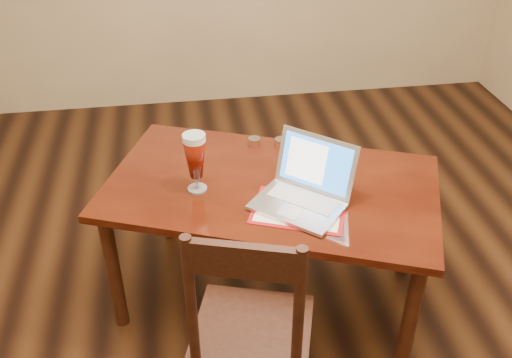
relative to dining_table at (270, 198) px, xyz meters
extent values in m
plane|color=black|center=(0.08, -0.17, -0.62)|extent=(5.00, 5.00, 0.00)
cube|color=#461609|center=(0.01, 0.01, 0.05)|extent=(1.67, 1.31, 0.04)
cylinder|color=#371C0D|center=(-0.73, -0.07, -0.29)|extent=(0.06, 0.06, 0.65)
cylinder|color=#371C0D|center=(0.49, -0.55, -0.29)|extent=(0.06, 0.06, 0.65)
cylinder|color=#371C0D|center=(-0.48, 0.56, -0.29)|extent=(0.06, 0.06, 0.65)
cylinder|color=#371C0D|center=(0.74, 0.08, -0.29)|extent=(0.06, 0.06, 0.65)
cube|color=maroon|center=(0.09, -0.20, 0.07)|extent=(0.46, 0.40, 0.00)
cube|color=white|center=(0.09, -0.20, 0.07)|extent=(0.41, 0.35, 0.00)
cube|color=silver|center=(0.08, -0.19, 0.08)|extent=(0.44, 0.42, 0.02)
cube|color=#B8B7BC|center=(0.11, -0.15, 0.09)|extent=(0.30, 0.28, 0.00)
cube|color=silver|center=(0.03, -0.24, 0.09)|extent=(0.11, 0.11, 0.00)
cube|color=silver|center=(0.18, -0.07, 0.21)|extent=(0.32, 0.29, 0.24)
cube|color=blue|center=(0.18, -0.08, 0.21)|extent=(0.28, 0.25, 0.20)
cube|color=white|center=(0.15, -0.05, 0.21)|extent=(0.17, 0.15, 0.17)
cylinder|color=silver|center=(-0.32, 0.01, 0.07)|extent=(0.09, 0.09, 0.01)
cylinder|color=silver|center=(-0.32, 0.01, 0.11)|extent=(0.01, 0.01, 0.06)
cylinder|color=silver|center=(-0.32, 0.01, 0.33)|extent=(0.10, 0.10, 0.02)
cylinder|color=silver|center=(-0.32, 0.01, 0.34)|extent=(0.10, 0.10, 0.01)
cylinder|color=silver|center=(-0.02, 0.36, 0.09)|extent=(0.06, 0.06, 0.04)
cylinder|color=silver|center=(0.11, 0.33, 0.09)|extent=(0.06, 0.06, 0.04)
cube|color=black|center=(-0.17, -0.62, -0.17)|extent=(0.54, 0.53, 0.04)
cylinder|color=black|center=(-0.29, -0.41, -0.40)|extent=(0.04, 0.04, 0.43)
cylinder|color=black|center=(0.04, -0.51, -0.40)|extent=(0.04, 0.04, 0.43)
cylinder|color=black|center=(-0.39, -0.73, 0.13)|extent=(0.04, 0.04, 0.56)
cylinder|color=black|center=(-0.05, -0.83, 0.13)|extent=(0.04, 0.04, 0.56)
cube|color=black|center=(-0.22, -0.78, 0.34)|extent=(0.35, 0.13, 0.12)
camera|label=1|loc=(-0.38, -2.07, 1.51)|focal=40.00mm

